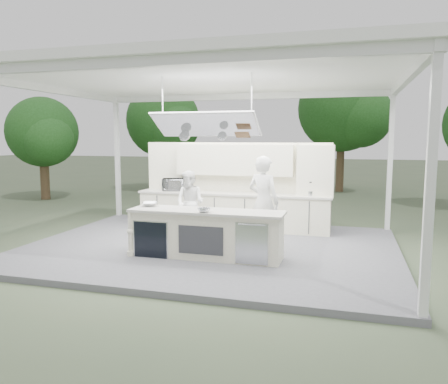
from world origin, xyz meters
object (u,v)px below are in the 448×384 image
(back_counter, at_px, (233,211))
(sous_chef, at_px, (190,203))
(demo_island, at_px, (205,234))
(head_chef, at_px, (263,202))

(back_counter, relative_size, sous_chef, 3.23)
(demo_island, height_order, sous_chef, sous_chef)
(head_chef, xyz_separation_m, sous_chef, (-1.98, 0.78, -0.21))
(sous_chef, bearing_deg, demo_island, -49.62)
(demo_island, relative_size, back_counter, 0.61)
(demo_island, bearing_deg, back_counter, 93.63)
(back_counter, height_order, head_chef, head_chef)
(demo_island, xyz_separation_m, sous_chef, (-1.02, 1.90, 0.31))
(demo_island, height_order, back_counter, same)
(demo_island, distance_m, back_counter, 2.82)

